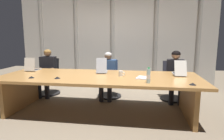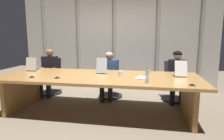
{
  "view_description": "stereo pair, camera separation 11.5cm",
  "coord_description": "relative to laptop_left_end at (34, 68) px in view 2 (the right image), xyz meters",
  "views": [
    {
      "loc": [
        0.83,
        -3.77,
        1.52
      ],
      "look_at": [
        0.24,
        0.13,
        0.86
      ],
      "focal_mm": 31.82,
      "sensor_mm": 36.0,
      "label": 1
    },
    {
      "loc": [
        0.94,
        -3.75,
        1.52
      ],
      "look_at": [
        0.24,
        0.13,
        0.86
      ],
      "focal_mm": 31.82,
      "sensor_mm": 36.0,
      "label": 2
    }
  ],
  "objects": [
    {
      "name": "person_left_end",
      "position": [
        0.03,
        0.61,
        -0.14
      ],
      "size": [
        0.41,
        0.56,
        1.2
      ],
      "rotation": [
        0.0,
        0.0,
        -1.52
      ],
      "color": "black",
      "rests_on": "ground_plane"
    },
    {
      "name": "coffee_mug_near",
      "position": [
        2.06,
        -0.35,
        -0.01
      ],
      "size": [
        0.13,
        0.08,
        0.11
      ],
      "color": "white",
      "rests_on": "conference_table"
    },
    {
      "name": "curtain_backdrop",
      "position": [
        1.63,
        1.78,
        0.6
      ],
      "size": [
        5.76,
        0.17,
        2.83
      ],
      "color": "beige",
      "rests_on": "ground_plane"
    },
    {
      "name": "spiral_notepad",
      "position": [
        2.49,
        -0.47,
        -0.05
      ],
      "size": [
        0.28,
        0.35,
        0.03
      ],
      "rotation": [
        0.0,
        0.0,
        -0.24
      ],
      "color": "silver",
      "rests_on": "conference_table"
    },
    {
      "name": "person_center",
      "position": [
        3.24,
        0.61,
        -0.13
      ],
      "size": [
        0.42,
        0.56,
        1.2
      ],
      "rotation": [
        0.0,
        0.0,
        -1.62
      ],
      "color": "black",
      "rests_on": "ground_plane"
    },
    {
      "name": "conference_table",
      "position": [
        1.63,
        -0.37,
        -0.21
      ],
      "size": [
        3.92,
        1.46,
        0.76
      ],
      "color": "#B77F42",
      "rests_on": "ground_plane"
    },
    {
      "name": "office_chair_center",
      "position": [
        3.22,
        0.77,
        -0.46
      ],
      "size": [
        0.6,
        0.6,
        0.93
      ],
      "rotation": [
        0.0,
        0.0,
        -1.46
      ],
      "color": "#2D2D38",
      "rests_on": "ground_plane"
    },
    {
      "name": "office_chair_left_end",
      "position": [
        -0.01,
        0.77,
        -0.46
      ],
      "size": [
        0.6,
        0.6,
        0.94
      ],
      "rotation": [
        0.0,
        0.0,
        -1.57
      ],
      "color": "black",
      "rests_on": "ground_plane"
    },
    {
      "name": "laptop_left_end",
      "position": [
        0.0,
        0.0,
        0.0
      ],
      "size": [
        0.25,
        0.37,
        0.31
      ],
      "rotation": [
        0.0,
        0.0,
        1.6
      ],
      "color": "beige",
      "rests_on": "conference_table"
    },
    {
      "name": "ground_plane",
      "position": [
        1.63,
        -0.37,
        -0.82
      ],
      "size": [
        11.52,
        11.52,
        0.0
      ],
      "primitive_type": "plane",
      "color": "#7F705B"
    },
    {
      "name": "laptop_center",
      "position": [
        3.21,
        -0.02,
        -0.0
      ],
      "size": [
        0.24,
        0.49,
        0.31
      ],
      "rotation": [
        0.0,
        0.0,
        1.55
      ],
      "color": "beige",
      "rests_on": "conference_table"
    },
    {
      "name": "conference_mic_right_side",
      "position": [
        0.42,
        -0.77,
        -0.04
      ],
      "size": [
        0.11,
        0.11,
        0.03
      ],
      "primitive_type": "cone",
      "color": "black",
      "rests_on": "conference_table"
    },
    {
      "name": "person_left_mid",
      "position": [
        1.62,
        0.61,
        -0.16
      ],
      "size": [
        0.4,
        0.55,
        1.15
      ],
      "rotation": [
        0.0,
        0.0,
        -1.57
      ],
      "color": "#335184",
      "rests_on": "ground_plane"
    },
    {
      "name": "conference_mic_middle",
      "position": [
        0.92,
        -0.74,
        -0.04
      ],
      "size": [
        0.11,
        0.11,
        0.03
      ],
      "primitive_type": "cone",
      "color": "black",
      "rests_on": "conference_table"
    },
    {
      "name": "office_chair_left_mid",
      "position": [
        1.65,
        0.77,
        -0.46
      ],
      "size": [
        0.6,
        0.61,
        0.93
      ],
      "rotation": [
        0.0,
        0.0,
        -1.4
      ],
      "color": "navy",
      "rests_on": "ground_plane"
    },
    {
      "name": "laptop_left_mid",
      "position": [
        1.61,
        0.01,
        0.0
      ],
      "size": [
        0.27,
        0.46,
        0.33
      ],
      "rotation": [
        0.0,
        0.0,
        1.71
      ],
      "color": "#A8ADB7",
      "rests_on": "conference_table"
    },
    {
      "name": "conference_mic_left_side",
      "position": [
        3.27,
        -0.88,
        -0.04
      ],
      "size": [
        0.11,
        0.11,
        0.03
      ],
      "primitive_type": "cone",
      "color": "black",
      "rests_on": "conference_table"
    },
    {
      "name": "water_bottle_primary",
      "position": [
        2.57,
        -0.86,
        0.06
      ],
      "size": [
        0.06,
        0.06,
        0.27
      ],
      "color": "silver",
      "rests_on": "conference_table"
    }
  ]
}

